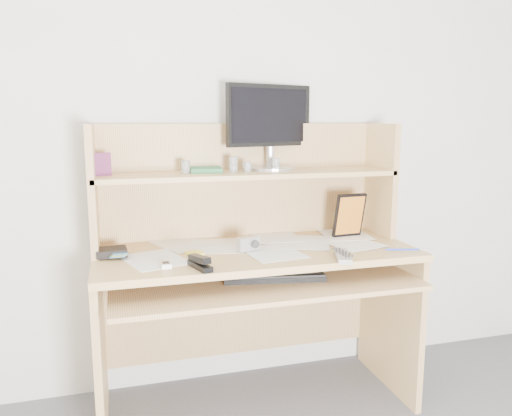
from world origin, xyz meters
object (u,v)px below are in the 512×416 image
object	(u,v)px
monitor	(270,125)
tv_remote	(343,256)
desk	(252,257)
game_case	(349,215)
keyboard	(274,275)

from	to	relation	value
monitor	tv_remote	bearing A→B (deg)	-88.99
desk	game_case	bearing A→B (deg)	0.23
tv_remote	game_case	size ratio (longest dim) A/B	0.90
game_case	monitor	world-z (taller)	monitor
keyboard	game_case	bearing A→B (deg)	34.36
desk	game_case	distance (m)	0.52
keyboard	tv_remote	distance (m)	0.31
keyboard	tv_remote	xyz separation A→B (m)	(0.25, -0.14, 0.10)
keyboard	monitor	world-z (taller)	monitor
desk	tv_remote	size ratio (longest dim) A/B	7.22
desk	monitor	size ratio (longest dim) A/B	3.10
game_case	monitor	xyz separation A→B (m)	(-0.36, 0.15, 0.43)
keyboard	monitor	size ratio (longest dim) A/B	0.99
monitor	game_case	bearing A→B (deg)	-40.20
game_case	monitor	bearing A→B (deg)	152.12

